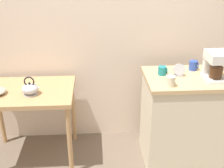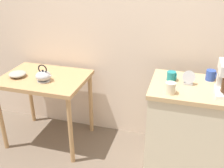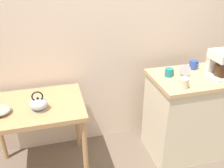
% 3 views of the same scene
% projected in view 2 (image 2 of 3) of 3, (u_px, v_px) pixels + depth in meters
% --- Properties ---
extents(ground_plane, '(8.00, 8.00, 0.00)m').
position_uv_depth(ground_plane, '(110.00, 154.00, 2.71)').
color(ground_plane, '#6B5B4C').
extents(back_wall, '(4.40, 0.10, 2.80)m').
position_uv_depth(back_wall, '(134.00, 9.00, 2.51)').
color(back_wall, beige).
rests_on(back_wall, ground_plane).
extents(wooden_table, '(0.86, 0.63, 0.77)m').
position_uv_depth(wooden_table, '(45.00, 86.00, 2.67)').
color(wooden_table, tan).
rests_on(wooden_table, ground_plane).
extents(kitchen_counter, '(0.77, 0.57, 0.90)m').
position_uv_depth(kitchen_counter, '(191.00, 131.00, 2.32)').
color(kitchen_counter, beige).
rests_on(kitchen_counter, ground_plane).
extents(bowl_stoneware, '(0.17, 0.17, 0.05)m').
position_uv_depth(bowl_stoneware, '(18.00, 74.00, 2.61)').
color(bowl_stoneware, '#9E998C').
rests_on(bowl_stoneware, wooden_table).
extents(teakettle, '(0.18, 0.15, 0.17)m').
position_uv_depth(teakettle, '(43.00, 76.00, 2.51)').
color(teakettle, '#B2B5BA').
rests_on(teakettle, wooden_table).
extents(mug_blue, '(0.09, 0.08, 0.09)m').
position_uv_depth(mug_blue, '(211.00, 75.00, 2.22)').
color(mug_blue, '#2D4CAD').
rests_on(mug_blue, kitchen_counter).
extents(mug_dark_teal, '(0.08, 0.08, 0.08)m').
position_uv_depth(mug_dark_teal, '(172.00, 76.00, 2.22)').
color(mug_dark_teal, teal).
rests_on(mug_dark_teal, kitchen_counter).
extents(mug_small_cream, '(0.09, 0.08, 0.09)m').
position_uv_depth(mug_small_cream, '(171.00, 88.00, 2.00)').
color(mug_small_cream, beige).
rests_on(mug_small_cream, kitchen_counter).
extents(table_clock, '(0.11, 0.05, 0.12)m').
position_uv_depth(table_clock, '(189.00, 79.00, 2.14)').
color(table_clock, '#B2B5BA').
rests_on(table_clock, kitchen_counter).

